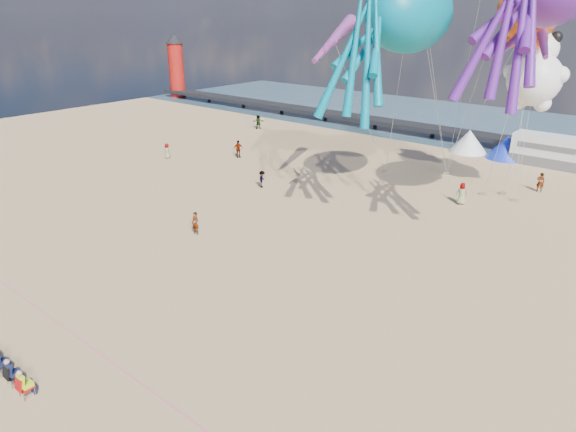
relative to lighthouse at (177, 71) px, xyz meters
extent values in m
plane|color=tan|center=(56.00, -44.00, -4.50)|extent=(120.00, 120.00, 0.00)
plane|color=#355366|center=(56.00, 11.00, -4.48)|extent=(120.00, 120.00, 0.00)
cube|color=black|center=(28.00, 0.00, -3.50)|extent=(60.00, 3.00, 0.50)
cylinder|color=#A5140F|center=(0.00, 0.00, 0.00)|extent=(2.60, 2.60, 9.00)
cube|color=silver|center=(62.00, -4.00, -3.00)|extent=(6.60, 2.50, 3.00)
cone|color=white|center=(54.00, -4.00, -3.30)|extent=(4.00, 4.00, 2.40)
cone|color=#1933CC|center=(58.00, -4.00, -3.30)|extent=(4.00, 4.00, 2.40)
cylinder|color=#F2338C|center=(56.00, -49.00, -4.48)|extent=(34.00, 0.03, 0.03)
imported|color=tan|center=(48.22, -37.44, -3.69)|extent=(0.63, 0.45, 1.62)
imported|color=#7F6659|center=(31.08, -26.54, -3.71)|extent=(0.48, 0.64, 1.59)
imported|color=#7F6659|center=(44.94, -27.13, -3.76)|extent=(0.83, 0.90, 1.48)
imported|color=#7F6659|center=(36.48, -21.59, -3.59)|extent=(1.04, 1.34, 1.83)
imported|color=#7F6659|center=(28.56, -9.99, -3.62)|extent=(0.99, 1.08, 1.77)
imported|color=#7F6659|center=(63.80, -12.93, -3.65)|extent=(1.64, 0.79, 1.70)
imported|color=#7F6659|center=(59.89, -20.09, -3.61)|extent=(0.76, 0.63, 1.78)
cube|color=gray|center=(51.03, -16.46, -4.39)|extent=(0.50, 0.35, 0.22)
cube|color=gray|center=(60.47, -16.77, -4.39)|extent=(0.50, 0.35, 0.22)
cube|color=gray|center=(63.03, -16.67, -4.39)|extent=(0.50, 0.35, 0.22)
cube|color=gray|center=(61.69, -15.55, -4.39)|extent=(0.50, 0.35, 0.22)
cube|color=gray|center=(55.66, -13.26, -4.39)|extent=(0.50, 0.35, 0.22)
camera|label=1|loc=(73.81, -58.20, 9.91)|focal=32.00mm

